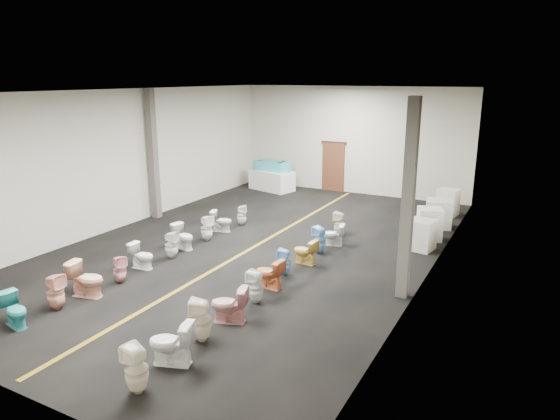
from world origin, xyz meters
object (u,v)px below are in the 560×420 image
at_px(toilet_left_9, 242,215).
at_px(toilet_right_4, 256,287).
at_px(display_table, 272,180).
at_px(toilet_right_1, 171,343).
at_px(appliance_crate_b, 430,224).
at_px(toilet_left_4, 142,256).
at_px(toilet_right_5, 269,273).
at_px(appliance_crate_d, 448,202).
at_px(toilet_right_6, 285,262).
at_px(toilet_right_8, 320,240).
at_px(toilet_left_5, 171,245).
at_px(toilet_right_9, 333,235).
at_px(bathtub, 272,166).
at_px(toilet_left_0, 15,310).
at_px(toilet_left_6, 183,237).
at_px(toilet_right_2, 201,320).
at_px(toilet_right_3, 229,305).
at_px(toilet_left_2, 87,279).
at_px(toilet_right_10, 339,224).
at_px(toilet_left_7, 207,228).
at_px(appliance_crate_a, 421,235).
at_px(toilet_left_1, 55,292).
at_px(toilet_right_7, 305,251).
at_px(appliance_crate_c, 439,214).
at_px(toilet_right_0, 136,370).

relative_size(toilet_left_9, toilet_right_4, 0.92).
xyz_separation_m(display_table, toilet_right_1, (5.16, -12.99, -0.03)).
xyz_separation_m(appliance_crate_b, toilet_left_4, (-6.13, -6.01, -0.15)).
xyz_separation_m(toilet_left_9, toilet_right_5, (3.36, -4.10, 0.02)).
height_order(appliance_crate_b, toilet_left_4, appliance_crate_b).
xyz_separation_m(appliance_crate_d, toilet_right_1, (-2.48, -12.31, -0.08)).
xyz_separation_m(toilet_right_6, toilet_right_8, (0.13, 1.91, 0.05)).
bearing_deg(toilet_left_5, toilet_right_5, -106.32).
distance_m(toilet_right_5, toilet_right_9, 3.60).
xyz_separation_m(appliance_crate_b, appliance_crate_d, (0.00, 3.10, -0.01)).
xyz_separation_m(bathtub, toilet_right_1, (5.16, -12.99, -0.66)).
height_order(toilet_left_0, toilet_left_6, toilet_left_6).
xyz_separation_m(display_table, toilet_right_6, (5.03, -8.46, -0.09)).
bearing_deg(toilet_right_2, toilet_right_3, 152.44).
relative_size(appliance_crate_d, toilet_right_3, 1.24).
bearing_deg(toilet_right_2, toilet_left_6, -161.99).
xyz_separation_m(toilet_left_0, toilet_left_2, (0.13, 1.69, 0.06)).
height_order(toilet_left_6, toilet_right_1, toilet_right_1).
height_order(toilet_right_1, toilet_right_10, toilet_right_1).
distance_m(toilet_left_7, toilet_right_1, 6.84).
relative_size(appliance_crate_a, toilet_left_1, 1.09).
height_order(display_table, toilet_left_0, display_table).
height_order(toilet_left_0, toilet_left_5, toilet_left_5).
bearing_deg(toilet_right_7, toilet_right_10, -172.04).
bearing_deg(bathtub, appliance_crate_c, -15.12).
bearing_deg(toilet_right_8, toilet_left_6, -46.10).
bearing_deg(toilet_right_4, appliance_crate_b, 160.38).
xyz_separation_m(toilet_right_5, toilet_right_7, (0.07, 1.84, -0.02)).
relative_size(toilet_left_0, toilet_right_5, 0.96).
height_order(bathtub, toilet_right_8, bathtub).
bearing_deg(appliance_crate_c, toilet_left_1, -120.92).
height_order(appliance_crate_c, toilet_right_8, appliance_crate_c).
bearing_deg(toilet_left_7, toilet_right_4, -110.61).
relative_size(toilet_right_3, toilet_right_10, 1.00).
xyz_separation_m(toilet_right_2, toilet_right_3, (0.05, 0.88, -0.04)).
xyz_separation_m(toilet_left_4, toilet_right_4, (3.68, -0.38, 0.04)).
relative_size(appliance_crate_a, appliance_crate_c, 0.96).
relative_size(toilet_left_5, toilet_right_9, 1.15).
relative_size(toilet_left_1, toilet_left_7, 1.02).
relative_size(toilet_right_0, toilet_right_1, 1.03).
height_order(bathtub, toilet_right_10, bathtub).
bearing_deg(toilet_right_4, appliance_crate_c, 163.98).
bearing_deg(toilet_left_2, toilet_left_4, -10.66).
height_order(toilet_right_2, toilet_right_9, toilet_right_2).
xyz_separation_m(appliance_crate_b, toilet_right_8, (-2.48, -2.77, -0.09)).
height_order(appliance_crate_b, toilet_left_2, appliance_crate_b).
bearing_deg(appliance_crate_a, toilet_left_4, -141.24).
xyz_separation_m(toilet_left_1, toilet_right_4, (3.64, 2.30, -0.03)).
distance_m(toilet_left_7, toilet_right_10, 4.15).
xyz_separation_m(toilet_left_2, toilet_right_3, (3.57, 0.48, -0.03)).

